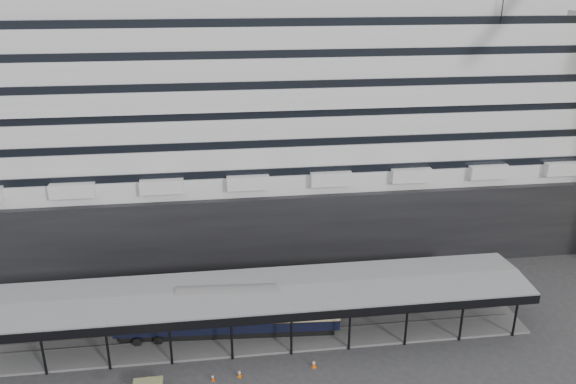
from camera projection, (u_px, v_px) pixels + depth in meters
name	position (u px, v px, depth m)	size (l,w,h in m)	color
ground	(263.00, 362.00, 54.08)	(200.00, 200.00, 0.00)	#323234
cruise_ship	(241.00, 104.00, 77.08)	(130.00, 30.00, 43.90)	black
platform_canopy	(258.00, 312.00, 57.85)	(56.00, 9.18, 5.30)	slate
pullman_carriage	(228.00, 312.00, 57.34)	(23.00, 4.46, 22.44)	black
traffic_cone_left	(213.00, 377.00, 51.50)	(0.35, 0.35, 0.68)	#D1490B
traffic_cone_mid	(239.00, 373.00, 51.96)	(0.53, 0.53, 0.79)	#E05F0C
traffic_cone_right	(314.00, 364.00, 53.24)	(0.54, 0.54, 0.82)	orange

